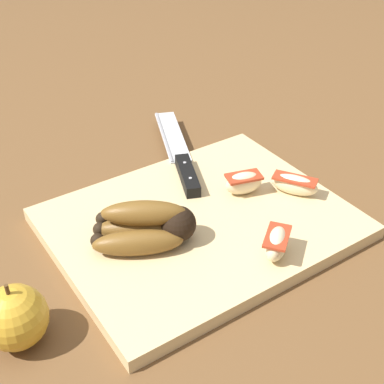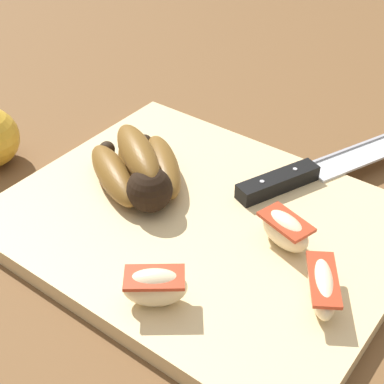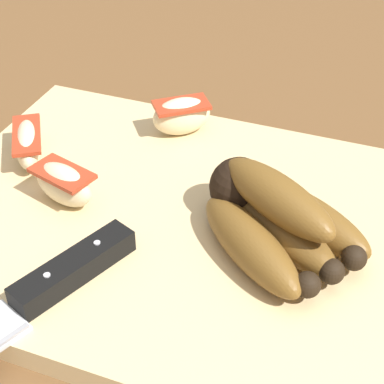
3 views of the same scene
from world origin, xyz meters
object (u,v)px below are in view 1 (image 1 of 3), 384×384
at_px(banana_bunch, 146,225).
at_px(apple_wedge_middle, 277,243).
at_px(apple_wedge_near, 294,184).
at_px(whole_apple, 15,317).
at_px(chefs_knife, 181,161).
at_px(apple_wedge_far, 244,183).

height_order(banana_bunch, apple_wedge_middle, banana_bunch).
height_order(apple_wedge_near, whole_apple, whole_apple).
bearing_deg(banana_bunch, whole_apple, 14.90).
xyz_separation_m(apple_wedge_middle, whole_apple, (0.32, -0.07, -0.00)).
relative_size(banana_bunch, whole_apple, 1.72).
xyz_separation_m(chefs_knife, whole_apple, (0.34, 0.19, 0.01)).
height_order(chefs_knife, apple_wedge_near, apple_wedge_near).
relative_size(apple_wedge_middle, whole_apple, 0.72).
relative_size(apple_wedge_middle, apple_wedge_far, 0.98).
height_order(chefs_knife, apple_wedge_far, apple_wedge_far).
relative_size(chefs_knife, whole_apple, 3.15).
bearing_deg(apple_wedge_middle, apple_wedge_near, -141.78).
distance_m(chefs_knife, apple_wedge_middle, 0.25).
relative_size(apple_wedge_near, apple_wedge_far, 1.15).
distance_m(apple_wedge_near, whole_apple, 0.43).
height_order(banana_bunch, apple_wedge_near, banana_bunch).
distance_m(apple_wedge_middle, apple_wedge_far, 0.14).
xyz_separation_m(banana_bunch, apple_wedge_middle, (-0.12, 0.12, -0.00)).
distance_m(apple_wedge_near, apple_wedge_middle, 0.14).
distance_m(apple_wedge_near, apple_wedge_far, 0.08).
xyz_separation_m(banana_bunch, apple_wedge_near, (-0.24, 0.03, -0.01)).
bearing_deg(chefs_knife, apple_wedge_near, 119.91).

